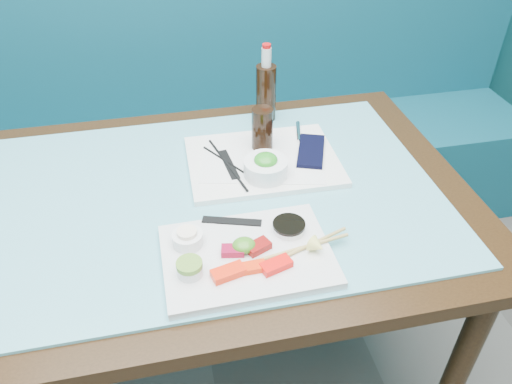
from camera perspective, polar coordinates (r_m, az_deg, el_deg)
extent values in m
cube|color=#0E4A5A|center=(2.19, -8.21, 0.94)|extent=(3.00, 0.55, 0.45)
cube|color=#0E4A5A|center=(2.14, -9.95, 14.66)|extent=(3.00, 0.12, 0.95)
cube|color=black|center=(1.27, -6.86, -1.40)|extent=(1.40, 0.90, 0.04)
cylinder|color=black|center=(1.49, 22.06, -18.36)|extent=(0.06, 0.06, 0.71)
cylinder|color=black|center=(1.88, -26.48, -5.57)|extent=(0.06, 0.06, 0.71)
cylinder|color=black|center=(1.92, 11.34, -0.69)|extent=(0.06, 0.06, 0.71)
cube|color=#5CAAB8|center=(1.26, -6.94, -0.56)|extent=(1.22, 0.76, 0.01)
cube|color=silver|center=(1.08, -1.01, -7.31)|extent=(0.36, 0.26, 0.02)
cube|color=#FF280A|center=(1.02, -3.20, -9.17)|extent=(0.07, 0.05, 0.02)
cube|color=#FF300A|center=(1.03, -0.47, -8.61)|extent=(0.06, 0.03, 0.01)
cube|color=#F80F09|center=(1.03, 2.32, -8.35)|extent=(0.07, 0.05, 0.02)
cube|color=maroon|center=(1.06, -2.67, -6.71)|extent=(0.05, 0.04, 0.02)
cube|color=maroon|center=(1.07, 0.25, -6.26)|extent=(0.06, 0.05, 0.02)
ellipsoid|color=#3D831E|center=(1.07, -1.39, -6.10)|extent=(0.05, 0.05, 0.03)
cylinder|color=white|center=(1.03, -7.56, -8.85)|extent=(0.06, 0.06, 0.02)
cylinder|color=olive|center=(1.02, -7.64, -8.21)|extent=(0.06, 0.06, 0.01)
cylinder|color=white|center=(1.09, -7.82, -5.31)|extent=(0.09, 0.09, 0.03)
cylinder|color=white|center=(1.08, -7.90, -4.59)|extent=(0.04, 0.04, 0.01)
cylinder|color=white|center=(1.12, 3.77, -4.12)|extent=(0.07, 0.07, 0.01)
cylinder|color=black|center=(1.11, 3.79, -3.72)|extent=(0.08, 0.08, 0.01)
cone|color=#FFF678|center=(1.07, 7.01, -6.15)|extent=(0.05, 0.05, 0.04)
cube|color=black|center=(1.14, -2.79, -3.35)|extent=(0.14, 0.06, 0.00)
cylinder|color=tan|center=(1.08, 4.93, -6.47)|extent=(0.24, 0.05, 0.01)
cylinder|color=#A48C4D|center=(1.08, 5.44, -6.39)|extent=(0.22, 0.09, 0.01)
cube|color=white|center=(1.35, 0.80, 3.55)|extent=(0.41, 0.31, 0.02)
cube|color=white|center=(1.35, 0.80, 3.85)|extent=(0.37, 0.30, 0.00)
cylinder|color=white|center=(1.28, 1.11, 2.75)|extent=(0.12, 0.12, 0.05)
ellipsoid|color=#278B20|center=(1.26, 1.13, 3.71)|extent=(0.08, 0.08, 0.03)
cylinder|color=black|center=(1.37, 0.73, 7.22)|extent=(0.08, 0.08, 0.12)
cube|color=black|center=(1.38, 6.30, 4.66)|extent=(0.12, 0.17, 0.01)
cylinder|color=white|center=(1.46, 4.87, 6.87)|extent=(0.04, 0.10, 0.01)
cylinder|color=black|center=(1.33, -3.29, 3.19)|extent=(0.07, 0.25, 0.01)
cylinder|color=black|center=(1.33, -2.94, 3.22)|extent=(0.12, 0.19, 0.01)
cube|color=black|center=(1.33, -3.11, 3.16)|extent=(0.04, 0.14, 0.00)
cylinder|color=black|center=(1.53, 1.14, 11.22)|extent=(0.08, 0.08, 0.17)
cylinder|color=silver|center=(1.48, 1.20, 15.16)|extent=(0.03, 0.03, 0.06)
cylinder|color=red|center=(1.47, 1.22, 16.35)|extent=(0.03, 0.03, 0.01)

